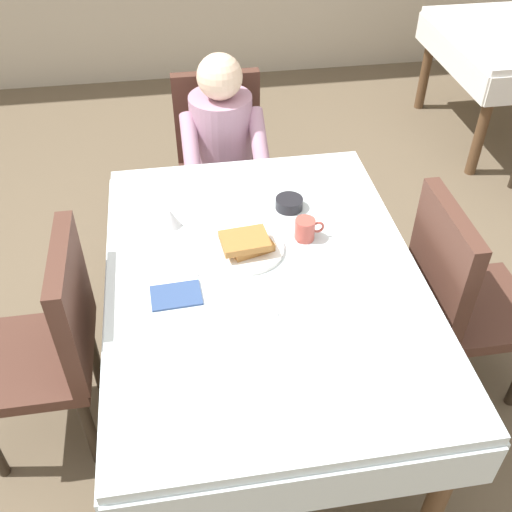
% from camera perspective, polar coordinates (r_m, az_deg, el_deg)
% --- Properties ---
extents(ground_plane, '(14.00, 14.00, 0.00)m').
position_cam_1_polar(ground_plane, '(2.66, 0.63, -13.47)').
color(ground_plane, brown).
extents(dining_table_main, '(1.12, 1.52, 0.74)m').
position_cam_1_polar(dining_table_main, '(2.17, 0.75, -3.41)').
color(dining_table_main, silver).
rests_on(dining_table_main, ground).
extents(chair_diner, '(0.44, 0.45, 0.93)m').
position_cam_1_polar(chair_diner, '(3.16, -3.42, 9.70)').
color(chair_diner, '#4C2D23').
rests_on(chair_diner, ground).
extents(diner_person, '(0.40, 0.43, 1.12)m').
position_cam_1_polar(diner_person, '(2.96, -3.19, 10.45)').
color(diner_person, '#B2849E').
rests_on(diner_person, ground).
extents(chair_left_side, '(0.45, 0.44, 0.93)m').
position_cam_1_polar(chair_left_side, '(2.29, -18.80, -7.50)').
color(chair_left_side, '#4C2D23').
rests_on(chair_left_side, ground).
extents(chair_right_side, '(0.45, 0.44, 0.93)m').
position_cam_1_polar(chair_right_side, '(2.47, 18.69, -3.29)').
color(chair_right_side, '#4C2D23').
rests_on(chair_right_side, ground).
extents(plate_breakfast, '(0.28, 0.28, 0.02)m').
position_cam_1_polar(plate_breakfast, '(2.19, -0.96, 0.69)').
color(plate_breakfast, white).
rests_on(plate_breakfast, dining_table_main).
extents(breakfast_stack, '(0.20, 0.18, 0.06)m').
position_cam_1_polar(breakfast_stack, '(2.17, -0.88, 1.37)').
color(breakfast_stack, '#A36B33').
rests_on(breakfast_stack, plate_breakfast).
extents(cup_coffee, '(0.11, 0.08, 0.08)m').
position_cam_1_polar(cup_coffee, '(2.24, 4.74, 2.56)').
color(cup_coffee, '#B24C42').
rests_on(cup_coffee, dining_table_main).
extents(bowl_butter, '(0.11, 0.11, 0.04)m').
position_cam_1_polar(bowl_butter, '(2.40, 3.18, 5.04)').
color(bowl_butter, black).
rests_on(bowl_butter, dining_table_main).
extents(syrup_pitcher, '(0.08, 0.08, 0.07)m').
position_cam_1_polar(syrup_pitcher, '(2.31, -8.16, 3.60)').
color(syrup_pitcher, silver).
rests_on(syrup_pitcher, dining_table_main).
extents(fork_left_of_plate, '(0.03, 0.18, 0.00)m').
position_cam_1_polar(fork_left_of_plate, '(2.17, -5.85, -0.27)').
color(fork_left_of_plate, silver).
rests_on(fork_left_of_plate, dining_table_main).
extents(knife_right_of_plate, '(0.02, 0.20, 0.00)m').
position_cam_1_polar(knife_right_of_plate, '(2.21, 3.99, 0.75)').
color(knife_right_of_plate, silver).
rests_on(knife_right_of_plate, dining_table_main).
extents(spoon_near_edge, '(0.15, 0.05, 0.00)m').
position_cam_1_polar(spoon_near_edge, '(1.97, -0.05, -5.43)').
color(spoon_near_edge, silver).
rests_on(spoon_near_edge, dining_table_main).
extents(napkin_folded, '(0.18, 0.13, 0.01)m').
position_cam_1_polar(napkin_folded, '(2.04, -7.63, -3.75)').
color(napkin_folded, '#334C7F').
rests_on(napkin_folded, dining_table_main).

